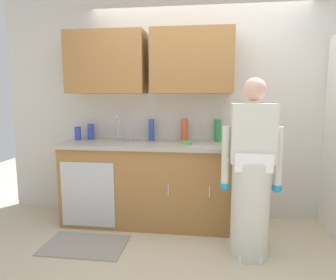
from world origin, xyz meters
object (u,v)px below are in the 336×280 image
Objects in this scene: bottle_water_tall at (218,131)px; sponge at (187,143)px; cup_by_sink at (229,140)px; sink at (118,144)px; bottle_water_short at (184,130)px; knife_on_counter at (198,146)px; bottle_cleaner_spray at (151,130)px; bottle_dish_liquid at (91,132)px; bottle_soap at (78,133)px; person_at_sink at (251,183)px.

bottle_water_tall reaches higher than sponge.
sponge is at bearing -178.03° from cup_by_sink.
bottle_water_short is at bearing 15.31° from sink.
bottle_cleaner_spray is at bearing 134.78° from knife_on_counter.
bottle_water_short reaches higher than bottle_dish_liquid.
cup_by_sink is 1.00× the size of sponge.
bottle_cleaner_spray reaches higher than knife_on_counter.
cup_by_sink is 0.46× the size of knife_on_counter.
bottle_water_short reaches higher than bottle_soap.
sink is 1.93× the size of bottle_water_tall.
bottle_soap is at bearing 175.39° from cup_by_sink.
sink is 0.95m from knife_on_counter.
bottle_dish_liquid is at bearing -179.55° from bottle_water_short.
person_at_sink is at bearing -72.09° from bottle_water_tall.
bottle_cleaner_spray is (-1.06, 0.83, 0.38)m from person_at_sink.
sponge is at bearing -145.28° from bottle_water_tall.
person_at_sink reaches higher than bottle_dish_liquid.
bottle_water_short is at bearing 0.45° from bottle_dish_liquid.
bottle_dish_liquid is 1.39m from knife_on_counter.
bottle_dish_liquid is 0.80× the size of knife_on_counter.
bottle_dish_liquid is (0.14, 0.06, 0.01)m from bottle_soap.
sink is 0.31× the size of person_at_sink.
cup_by_sink is (0.90, -0.22, -0.07)m from bottle_cleaner_spray.
bottle_cleaner_spray is 0.39m from bottle_water_short.
bottle_water_short reaches higher than knife_on_counter.
bottle_cleaner_spray is 0.98× the size of bottle_water_tall.
bottle_soap is 0.85× the size of bottle_dish_liquid.
bottle_water_tall is at bearing 107.91° from person_at_sink.
knife_on_counter is 0.21m from sponge.
person_at_sink is 0.90m from sponge.
cup_by_sink is at bearing -63.82° from bottle_water_tall.
cup_by_sink is at bearing -7.07° from bottle_dish_liquid.
person_at_sink is 0.70m from knife_on_counter.
bottle_water_tall is at bearing 2.73° from bottle_soap.
bottle_water_tall reaches higher than knife_on_counter.
bottle_dish_liquid is 1.55m from bottle_water_tall.
person_at_sink reaches higher than sink.
person_at_sink reaches higher than cup_by_sink.
person_at_sink is 0.96m from bottle_water_tall.
knife_on_counter is (-0.48, 0.44, 0.25)m from person_at_sink.
sponge is at bearing -1.88° from sink.
bottle_dish_liquid is at bearing -179.28° from bottle_cleaner_spray.
cup_by_sink is (1.80, -0.15, -0.03)m from bottle_soap.
bottle_soap is (-1.96, 0.76, 0.33)m from person_at_sink.
sponge is (-0.14, 0.17, 0.01)m from knife_on_counter.
bottle_water_short is at bearing 103.86° from knife_on_counter.
bottle_dish_liquid is 0.76m from bottle_cleaner_spray.
bottle_dish_liquid is (-1.82, 0.82, 0.34)m from person_at_sink.
sink is 1.25m from cup_by_sink.
bottle_water_short is at bearing 128.63° from person_at_sink.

